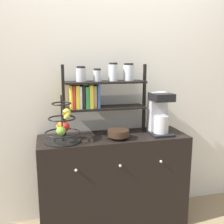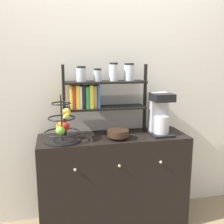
% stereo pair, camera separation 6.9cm
% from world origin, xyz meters
% --- Properties ---
extents(wall_back, '(7.00, 0.05, 2.60)m').
position_xyz_m(wall_back, '(0.00, 0.46, 1.30)').
color(wall_back, silver).
rests_on(wall_back, ground_plane).
extents(sideboard, '(1.28, 0.44, 0.84)m').
position_xyz_m(sideboard, '(0.00, 0.21, 0.42)').
color(sideboard, black).
rests_on(sideboard, ground_plane).
extents(coffee_maker, '(0.18, 0.23, 0.37)m').
position_xyz_m(coffee_maker, '(0.41, 0.19, 1.02)').
color(coffee_maker, black).
rests_on(coffee_maker, sideboard).
extents(fruit_stand, '(0.29, 0.29, 0.38)m').
position_xyz_m(fruit_stand, '(-0.43, 0.16, 0.96)').
color(fruit_stand, black).
rests_on(fruit_stand, sideboard).
extents(wooden_bowl, '(0.18, 0.18, 0.08)m').
position_xyz_m(wooden_bowl, '(0.02, 0.12, 0.88)').
color(wooden_bowl, black).
rests_on(wooden_bowl, sideboard).
extents(shelf_hutch, '(0.75, 0.20, 0.62)m').
position_xyz_m(shelf_hutch, '(-0.11, 0.32, 1.22)').
color(shelf_hutch, black).
rests_on(shelf_hutch, sideboard).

